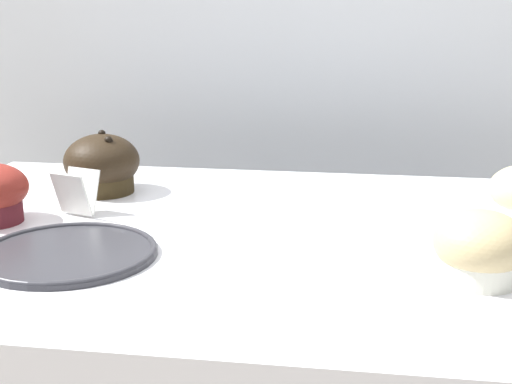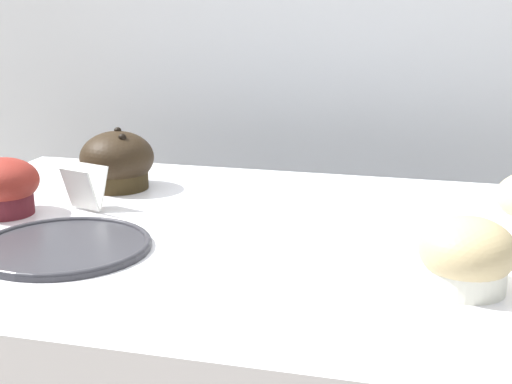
# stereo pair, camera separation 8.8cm
# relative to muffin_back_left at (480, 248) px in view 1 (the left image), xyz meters

# --- Properties ---
(wall_back) EXTENTS (3.20, 0.10, 1.80)m
(wall_back) POSITION_rel_muffin_back_left_xyz_m (-0.22, 0.72, -0.09)
(wall_back) COLOR silver
(wall_back) RESTS_ON ground
(muffin_back_left) EXTENTS (0.09, 0.09, 0.07)m
(muffin_back_left) POSITION_rel_muffin_back_left_xyz_m (0.00, 0.00, 0.00)
(muffin_back_left) COLOR silver
(muffin_back_left) RESTS_ON display_counter
(muffin_back_right) EXTENTS (0.11, 0.11, 0.09)m
(muffin_back_right) POSITION_rel_muffin_back_left_xyz_m (-0.50, 0.27, 0.01)
(muffin_back_right) COLOR #2F2412
(muffin_back_right) RESTS_ON display_counter
(serving_plate) EXTENTS (0.20, 0.20, 0.01)m
(serving_plate) POSITION_rel_muffin_back_left_xyz_m (-0.44, 0.00, -0.03)
(serving_plate) COLOR #2D2D33
(serving_plate) RESTS_ON display_counter
(price_card) EXTENTS (0.06, 0.05, 0.06)m
(price_card) POSITION_rel_muffin_back_left_xyz_m (-0.49, 0.15, -0.00)
(price_card) COLOR white
(price_card) RESTS_ON display_counter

